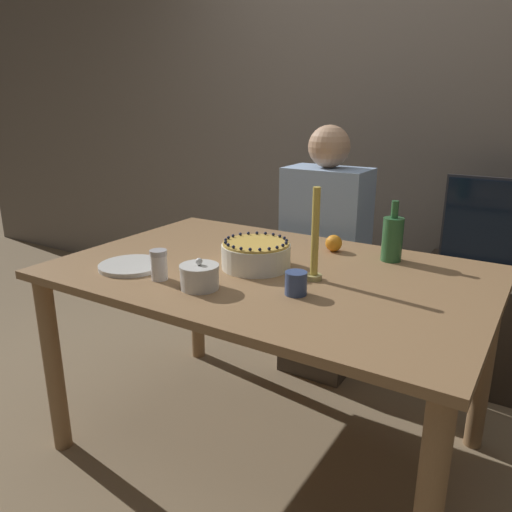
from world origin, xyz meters
TOP-DOWN VIEW (x-y plane):
  - ground_plane at (0.00, 0.00)m, footprint 12.00×12.00m
  - wall_behind at (0.00, 1.40)m, footprint 8.00×0.05m
  - dining_table at (0.00, 0.00)m, footprint 1.55×1.02m
  - cake at (-0.05, -0.01)m, footprint 0.25×0.25m
  - sugar_bowl at (-0.10, -0.29)m, footprint 0.13×0.13m
  - sugar_shaker at (-0.27, -0.30)m, footprint 0.06×0.06m
  - plate_stack at (-0.44, -0.26)m, footprint 0.24×0.24m
  - candle at (0.19, -0.02)m, footprint 0.06×0.06m
  - bottle at (0.35, 0.33)m, footprint 0.08×0.08m
  - cup at (0.20, -0.17)m, footprint 0.07×0.07m
  - orange_fruit_0 at (0.11, 0.33)m, footprint 0.07×0.07m
  - person_man_blue_shirt at (-0.10, 0.71)m, footprint 0.40×0.34m
  - side_cabinet at (0.70, 1.08)m, footprint 0.80×0.55m

SIDE VIEW (x-z plane):
  - ground_plane at x=0.00m, z-range 0.00..0.00m
  - side_cabinet at x=0.70m, z-range 0.00..0.55m
  - person_man_blue_shirt at x=-0.10m, z-range -0.08..1.17m
  - dining_table at x=0.00m, z-range 0.28..1.05m
  - plate_stack at x=-0.44m, z-range 0.77..0.78m
  - orange_fruit_0 at x=0.11m, z-range 0.77..0.84m
  - cup at x=0.20m, z-range 0.77..0.84m
  - sugar_bowl at x=-0.10m, z-range 0.76..0.86m
  - cake at x=-0.05m, z-range 0.76..0.87m
  - sugar_shaker at x=-0.27m, z-range 0.77..0.87m
  - bottle at x=0.35m, z-range 0.74..0.97m
  - candle at x=0.19m, z-range 0.74..1.06m
  - wall_behind at x=0.00m, z-range 0.00..2.60m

